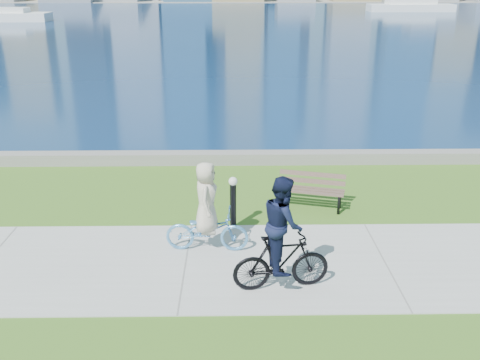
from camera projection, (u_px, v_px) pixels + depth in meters
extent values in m
plane|color=#365F19|center=(385.00, 263.00, 10.72)|extent=(320.00, 320.00, 0.00)
cube|color=#A3A49E|center=(385.00, 262.00, 10.72)|extent=(80.00, 3.50, 0.02)
cube|color=slate|center=(331.00, 157.00, 16.45)|extent=(90.00, 0.50, 0.35)
cube|color=#0B264B|center=(252.00, 16.00, 78.00)|extent=(320.00, 131.00, 0.01)
cube|color=gray|center=(243.00, 0.00, 132.18)|extent=(320.00, 30.00, 0.12)
cube|color=white|center=(0.00, 17.00, 68.90)|extent=(12.62, 3.61, 1.08)
cube|color=white|center=(410.00, 8.00, 88.38)|extent=(13.87, 3.96, 1.19)
cube|color=white|center=(411.00, 2.00, 88.04)|extent=(7.93, 2.97, 0.69)
cube|color=black|center=(280.00, 199.00, 13.19)|extent=(0.08, 0.08, 0.46)
cube|color=black|center=(339.00, 205.00, 12.85)|extent=(0.08, 0.08, 0.46)
cube|color=black|center=(283.00, 194.00, 13.52)|extent=(0.08, 0.08, 0.46)
cube|color=black|center=(340.00, 199.00, 13.19)|extent=(0.08, 0.08, 0.46)
cube|color=brown|center=(309.00, 193.00, 12.93)|extent=(1.61, 0.53, 0.04)
cube|color=brown|center=(310.00, 190.00, 13.08)|extent=(1.61, 0.53, 0.04)
cube|color=brown|center=(311.00, 188.00, 13.23)|extent=(1.61, 0.53, 0.04)
cube|color=brown|center=(312.00, 181.00, 13.29)|extent=(1.60, 0.49, 0.12)
cube|color=brown|center=(313.00, 174.00, 13.26)|extent=(1.60, 0.49, 0.12)
cylinder|color=black|center=(233.00, 206.00, 12.02)|extent=(0.14, 0.14, 1.10)
sphere|color=silver|center=(233.00, 181.00, 11.81)|extent=(0.20, 0.20, 0.20)
imported|color=#579DD5|center=(207.00, 230.00, 11.05)|extent=(0.70, 1.75, 0.90)
imported|color=beige|center=(206.00, 198.00, 10.79)|extent=(0.52, 0.77, 1.50)
imported|color=black|center=(281.00, 262.00, 9.64)|extent=(0.76, 1.83, 1.07)
imported|color=black|center=(282.00, 224.00, 9.37)|extent=(0.77, 0.92, 1.75)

